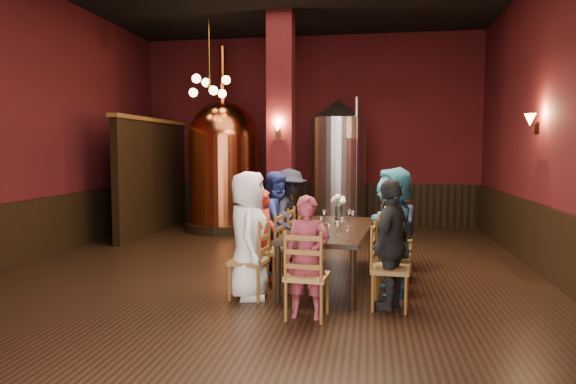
% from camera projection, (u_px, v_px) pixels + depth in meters
% --- Properties ---
extents(room, '(10.00, 10.02, 4.50)m').
position_uv_depth(room, '(268.00, 119.00, 7.41)').
color(room, black).
rests_on(room, ground).
extents(wainscot_right, '(0.08, 9.90, 1.00)m').
position_uv_depth(wainscot_right, '(556.00, 247.00, 6.93)').
color(wainscot_right, black).
rests_on(wainscot_right, ground).
extents(wainscot_back, '(7.90, 0.08, 1.00)m').
position_uv_depth(wainscot_back, '(309.00, 204.00, 12.44)').
color(wainscot_back, black).
rests_on(wainscot_back, ground).
extents(wainscot_left, '(0.08, 9.90, 1.00)m').
position_uv_depth(wainscot_left, '(25.00, 232.00, 8.18)').
color(wainscot_left, black).
rests_on(wainscot_left, ground).
extents(column, '(0.58, 0.58, 4.50)m').
position_uv_depth(column, '(281.00, 127.00, 10.21)').
color(column, '#4E1014').
rests_on(column, ground).
extents(partition, '(0.22, 3.50, 2.40)m').
position_uv_depth(partition, '(153.00, 178.00, 11.15)').
color(partition, black).
rests_on(partition, ground).
extents(pendant_cluster, '(0.90, 0.90, 1.70)m').
position_uv_depth(pendant_cluster, '(210.00, 86.00, 10.48)').
color(pendant_cluster, '#A57226').
rests_on(pendant_cluster, room).
extents(sconce_wall, '(0.20, 0.20, 0.36)m').
position_uv_depth(sconce_wall, '(537.00, 123.00, 7.59)').
color(sconce_wall, black).
rests_on(sconce_wall, room).
extents(sconce_column, '(0.20, 0.20, 0.36)m').
position_uv_depth(sconce_column, '(278.00, 129.00, 9.92)').
color(sconce_column, black).
rests_on(sconce_column, column).
extents(dining_table, '(1.22, 2.48, 0.75)m').
position_uv_depth(dining_table, '(331.00, 232.00, 6.98)').
color(dining_table, black).
rests_on(dining_table, ground).
extents(chair_0, '(0.50, 0.50, 0.92)m').
position_uv_depth(chair_0, '(249.00, 261.00, 6.24)').
color(chair_0, brown).
rests_on(chair_0, ground).
extents(person_0, '(0.63, 0.84, 1.55)m').
position_uv_depth(person_0, '(248.00, 235.00, 6.22)').
color(person_0, white).
rests_on(person_0, ground).
extents(chair_1, '(0.50, 0.50, 0.92)m').
position_uv_depth(chair_1, '(265.00, 250.00, 6.89)').
color(chair_1, brown).
rests_on(chair_1, ground).
extents(person_1, '(0.36, 0.50, 1.28)m').
position_uv_depth(person_1, '(265.00, 237.00, 6.87)').
color(person_1, '#A6261C').
rests_on(person_1, ground).
extents(chair_2, '(0.50, 0.50, 0.92)m').
position_uv_depth(chair_2, '(278.00, 242.00, 7.53)').
color(chair_2, brown).
rests_on(chair_2, ground).
extents(person_2, '(0.56, 0.80, 1.49)m').
position_uv_depth(person_2, '(278.00, 222.00, 7.50)').
color(person_2, navy).
rests_on(person_2, ground).
extents(chair_3, '(0.50, 0.50, 0.92)m').
position_uv_depth(chair_3, '(289.00, 234.00, 8.17)').
color(chair_3, brown).
rests_on(chair_3, ground).
extents(person_3, '(0.58, 0.99, 1.51)m').
position_uv_depth(person_3, '(289.00, 216.00, 8.15)').
color(person_3, black).
rests_on(person_3, ground).
extents(chair_4, '(0.50, 0.50, 0.92)m').
position_uv_depth(chair_4, '(391.00, 269.00, 5.82)').
color(chair_4, brown).
rests_on(chair_4, ground).
extents(person_4, '(0.68, 0.94, 1.48)m').
position_uv_depth(person_4, '(391.00, 244.00, 5.80)').
color(person_4, black).
rests_on(person_4, ground).
extents(chair_5, '(0.50, 0.50, 0.92)m').
position_uv_depth(chair_5, '(394.00, 257.00, 6.47)').
color(chair_5, brown).
rests_on(chair_5, ground).
extents(person_5, '(0.61, 1.52, 1.60)m').
position_uv_depth(person_5, '(394.00, 230.00, 6.44)').
color(person_5, teal).
rests_on(person_5, ground).
extents(chair_6, '(0.50, 0.50, 0.92)m').
position_uv_depth(chair_6, '(396.00, 247.00, 7.10)').
color(chair_6, brown).
rests_on(chair_6, ground).
extents(person_6, '(0.73, 0.84, 1.45)m').
position_uv_depth(person_6, '(396.00, 228.00, 7.08)').
color(person_6, silver).
rests_on(person_6, ground).
extents(chair_7, '(0.50, 0.50, 0.92)m').
position_uv_depth(chair_7, '(398.00, 239.00, 7.75)').
color(chair_7, brown).
rests_on(chair_7, ground).
extents(person_7, '(0.43, 0.69, 1.33)m').
position_uv_depth(person_7, '(398.00, 226.00, 7.73)').
color(person_7, '#1D203B').
rests_on(person_7, ground).
extents(chair_8, '(0.50, 0.50, 0.92)m').
position_uv_depth(chair_8, '(307.00, 276.00, 5.50)').
color(chair_8, brown).
rests_on(chair_8, ground).
extents(person_8, '(0.49, 0.33, 1.32)m').
position_uv_depth(person_8, '(307.00, 257.00, 5.48)').
color(person_8, maroon).
rests_on(person_8, ground).
extents(copper_kettle, '(1.95, 1.95, 4.06)m').
position_uv_depth(copper_kettle, '(224.00, 164.00, 11.40)').
color(copper_kettle, black).
rests_on(copper_kettle, ground).
extents(steel_vessel, '(1.53, 1.53, 2.88)m').
position_uv_depth(steel_vessel, '(338.00, 167.00, 11.04)').
color(steel_vessel, '#B2B2B7').
rests_on(steel_vessel, ground).
extents(rose_vase, '(0.23, 0.23, 0.39)m').
position_uv_depth(rose_vase, '(339.00, 202.00, 7.81)').
color(rose_vase, white).
rests_on(rose_vase, dining_table).
extents(wine_glass_0, '(0.07, 0.07, 0.17)m').
position_uv_depth(wine_glass_0, '(347.00, 233.00, 5.98)').
color(wine_glass_0, white).
rests_on(wine_glass_0, dining_table).
extents(wine_glass_1, '(0.07, 0.07, 0.17)m').
position_uv_depth(wine_glass_1, '(341.00, 225.00, 6.68)').
color(wine_glass_1, white).
rests_on(wine_glass_1, dining_table).
extents(wine_glass_2, '(0.07, 0.07, 0.17)m').
position_uv_depth(wine_glass_2, '(349.00, 215.00, 7.64)').
color(wine_glass_2, white).
rests_on(wine_glass_2, dining_table).
extents(wine_glass_3, '(0.07, 0.07, 0.17)m').
position_uv_depth(wine_glass_3, '(309.00, 226.00, 6.59)').
color(wine_glass_3, white).
rests_on(wine_glass_3, dining_table).
extents(wine_glass_4, '(0.07, 0.07, 0.17)m').
position_uv_depth(wine_glass_4, '(325.00, 215.00, 7.59)').
color(wine_glass_4, white).
rests_on(wine_glass_4, dining_table).
extents(wine_glass_5, '(0.07, 0.07, 0.17)m').
position_uv_depth(wine_glass_5, '(337.00, 228.00, 6.35)').
color(wine_glass_5, white).
rests_on(wine_glass_5, dining_table).
extents(wine_glass_6, '(0.07, 0.07, 0.17)m').
position_uv_depth(wine_glass_6, '(328.00, 230.00, 6.21)').
color(wine_glass_6, white).
rests_on(wine_glass_6, dining_table).
extents(wine_glass_7, '(0.07, 0.07, 0.17)m').
position_uv_depth(wine_glass_7, '(321.00, 223.00, 6.84)').
color(wine_glass_7, white).
rests_on(wine_glass_7, dining_table).
extents(wine_glass_8, '(0.07, 0.07, 0.17)m').
position_uv_depth(wine_glass_8, '(352.00, 216.00, 7.49)').
color(wine_glass_8, white).
rests_on(wine_glass_8, dining_table).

